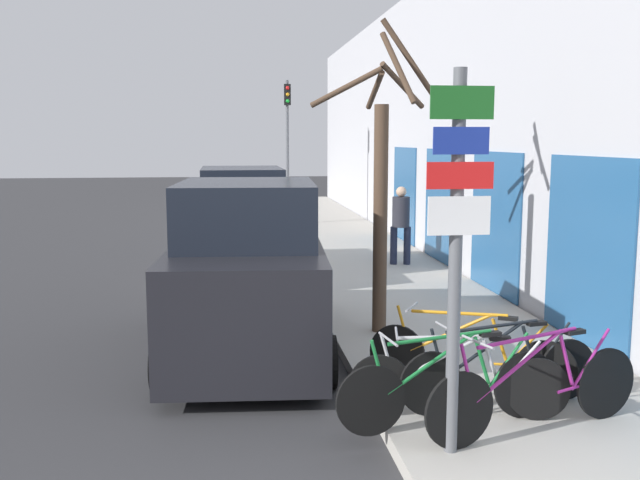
{
  "coord_description": "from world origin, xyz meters",
  "views": [
    {
      "loc": [
        -0.43,
        -3.13,
        2.84
      ],
      "look_at": [
        0.64,
        5.07,
        1.67
      ],
      "focal_mm": 40.0,
      "sensor_mm": 36.0,
      "label": 1
    }
  ],
  "objects_px": {
    "signpost": "(456,245)",
    "parked_car_1": "(242,231)",
    "bicycle_4": "(469,356)",
    "bicycle_0": "(537,390)",
    "pedestrian_near": "(401,220)",
    "traffic_light": "(287,133)",
    "parked_car_0": "(248,277)",
    "bicycle_1": "(451,387)",
    "street_tree": "(382,189)",
    "bicycle_3": "(501,371)",
    "bicycle_2": "(459,382)"
  },
  "relations": [
    {
      "from": "signpost",
      "to": "parked_car_1",
      "type": "height_order",
      "value": "signpost"
    },
    {
      "from": "signpost",
      "to": "bicycle_4",
      "type": "height_order",
      "value": "signpost"
    },
    {
      "from": "bicycle_0",
      "to": "bicycle_4",
      "type": "height_order",
      "value": "bicycle_0"
    },
    {
      "from": "pedestrian_near",
      "to": "traffic_light",
      "type": "xyz_separation_m",
      "value": [
        -1.78,
        7.63,
        1.91
      ]
    },
    {
      "from": "signpost",
      "to": "traffic_light",
      "type": "height_order",
      "value": "traffic_light"
    },
    {
      "from": "parked_car_0",
      "to": "traffic_light",
      "type": "xyz_separation_m",
      "value": [
        1.65,
        13.29,
        1.98
      ]
    },
    {
      "from": "signpost",
      "to": "bicycle_1",
      "type": "distance_m",
      "value": 1.53
    },
    {
      "from": "street_tree",
      "to": "traffic_light",
      "type": "bearing_deg",
      "value": 90.95
    },
    {
      "from": "pedestrian_near",
      "to": "traffic_light",
      "type": "distance_m",
      "value": 8.07
    },
    {
      "from": "bicycle_3",
      "to": "bicycle_4",
      "type": "xyz_separation_m",
      "value": [
        -0.15,
        0.53,
        -0.0
      ]
    },
    {
      "from": "signpost",
      "to": "street_tree",
      "type": "bearing_deg",
      "value": 86.61
    },
    {
      "from": "signpost",
      "to": "parked_car_0",
      "type": "xyz_separation_m",
      "value": [
        -1.63,
        3.52,
        -0.9
      ]
    },
    {
      "from": "parked_car_0",
      "to": "street_tree",
      "type": "distance_m",
      "value": 2.21
    },
    {
      "from": "bicycle_1",
      "to": "parked_car_1",
      "type": "relative_size",
      "value": 0.52
    },
    {
      "from": "bicycle_1",
      "to": "bicycle_4",
      "type": "height_order",
      "value": "bicycle_1"
    },
    {
      "from": "bicycle_1",
      "to": "street_tree",
      "type": "distance_m",
      "value": 3.79
    },
    {
      "from": "bicycle_4",
      "to": "traffic_light",
      "type": "bearing_deg",
      "value": 32.73
    },
    {
      "from": "bicycle_0",
      "to": "bicycle_4",
      "type": "relative_size",
      "value": 1.18
    },
    {
      "from": "signpost",
      "to": "pedestrian_near",
      "type": "xyz_separation_m",
      "value": [
        1.81,
        9.18,
        -0.84
      ]
    },
    {
      "from": "bicycle_3",
      "to": "traffic_light",
      "type": "height_order",
      "value": "traffic_light"
    },
    {
      "from": "bicycle_1",
      "to": "bicycle_3",
      "type": "relative_size",
      "value": 1.03
    },
    {
      "from": "signpost",
      "to": "bicycle_0",
      "type": "relative_size",
      "value": 1.42
    },
    {
      "from": "bicycle_0",
      "to": "bicycle_2",
      "type": "distance_m",
      "value": 0.74
    },
    {
      "from": "bicycle_4",
      "to": "parked_car_0",
      "type": "distance_m",
      "value": 3.12
    },
    {
      "from": "bicycle_2",
      "to": "traffic_light",
      "type": "height_order",
      "value": "traffic_light"
    },
    {
      "from": "parked_car_1",
      "to": "pedestrian_near",
      "type": "xyz_separation_m",
      "value": [
        3.41,
        0.71,
        0.09
      ]
    },
    {
      "from": "bicycle_1",
      "to": "parked_car_0",
      "type": "distance_m",
      "value": 3.52
    },
    {
      "from": "signpost",
      "to": "street_tree",
      "type": "height_order",
      "value": "street_tree"
    },
    {
      "from": "bicycle_4",
      "to": "bicycle_1",
      "type": "bearing_deg",
      "value": -177.71
    },
    {
      "from": "bicycle_4",
      "to": "traffic_light",
      "type": "distance_m",
      "value": 15.55
    },
    {
      "from": "bicycle_1",
      "to": "traffic_light",
      "type": "height_order",
      "value": "traffic_light"
    },
    {
      "from": "pedestrian_near",
      "to": "bicycle_3",
      "type": "bearing_deg",
      "value": -86.72
    },
    {
      "from": "signpost",
      "to": "bicycle_3",
      "type": "bearing_deg",
      "value": 49.07
    },
    {
      "from": "bicycle_1",
      "to": "bicycle_4",
      "type": "distance_m",
      "value": 1.06
    },
    {
      "from": "bicycle_3",
      "to": "street_tree",
      "type": "relative_size",
      "value": 0.51
    },
    {
      "from": "bicycle_3",
      "to": "parked_car_0",
      "type": "height_order",
      "value": "parked_car_0"
    },
    {
      "from": "parked_car_1",
      "to": "street_tree",
      "type": "bearing_deg",
      "value": -68.22
    },
    {
      "from": "bicycle_1",
      "to": "bicycle_4",
      "type": "bearing_deg",
      "value": -36.35
    },
    {
      "from": "signpost",
      "to": "parked_car_1",
      "type": "bearing_deg",
      "value": 100.71
    },
    {
      "from": "bicycle_1",
      "to": "bicycle_2",
      "type": "bearing_deg",
      "value": -44.94
    },
    {
      "from": "parked_car_1",
      "to": "traffic_light",
      "type": "xyz_separation_m",
      "value": [
        1.62,
        8.34,
        2.01
      ]
    },
    {
      "from": "street_tree",
      "to": "bicycle_0",
      "type": "bearing_deg",
      "value": -79.78
    },
    {
      "from": "bicycle_0",
      "to": "pedestrian_near",
      "type": "xyz_separation_m",
      "value": [
        0.91,
        8.89,
        0.56
      ]
    },
    {
      "from": "bicycle_2",
      "to": "bicycle_4",
      "type": "relative_size",
      "value": 1.07
    },
    {
      "from": "bicycle_0",
      "to": "street_tree",
      "type": "bearing_deg",
      "value": -6.37
    },
    {
      "from": "signpost",
      "to": "pedestrian_near",
      "type": "relative_size",
      "value": 1.94
    },
    {
      "from": "bicycle_2",
      "to": "parked_car_0",
      "type": "distance_m",
      "value": 3.44
    },
    {
      "from": "bicycle_3",
      "to": "bicycle_4",
      "type": "height_order",
      "value": "bicycle_3"
    },
    {
      "from": "bicycle_2",
      "to": "street_tree",
      "type": "xyz_separation_m",
      "value": [
        -0.07,
        3.24,
        1.64
      ]
    },
    {
      "from": "signpost",
      "to": "pedestrian_near",
      "type": "height_order",
      "value": "signpost"
    }
  ]
}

